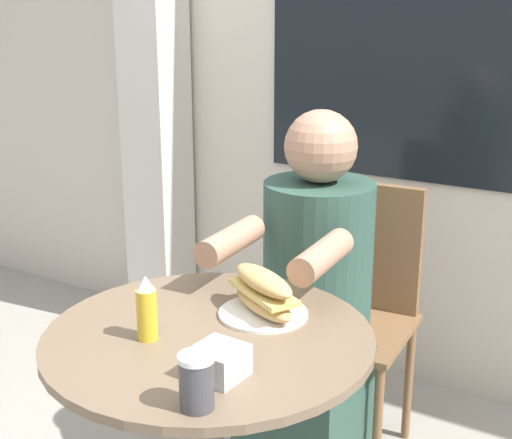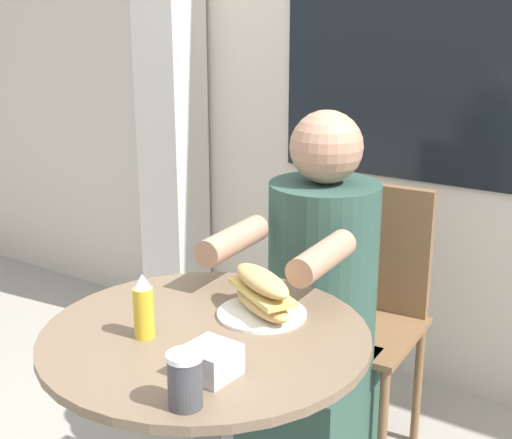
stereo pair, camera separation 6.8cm
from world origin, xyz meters
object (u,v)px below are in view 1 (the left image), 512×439
at_px(diner_chair, 358,294).
at_px(sandwich_on_plate, 263,296).
at_px(condiment_bottle, 147,309).
at_px(seated_diner, 311,340).
at_px(drink_cup, 197,381).
at_px(cafe_table, 210,417).

bearing_deg(diner_chair, sandwich_on_plate, 92.29).
height_order(diner_chair, condiment_bottle, condiment_bottle).
bearing_deg(diner_chair, seated_diner, 87.60).
distance_m(seated_diner, condiment_bottle, 0.69).
bearing_deg(seated_diner, drink_cup, 98.38).
distance_m(diner_chair, drink_cup, 1.16).
bearing_deg(drink_cup, condiment_bottle, 146.35).
bearing_deg(diner_chair, condiment_bottle, 82.16).
xyz_separation_m(cafe_table, sandwich_on_plate, (0.05, 0.14, 0.25)).
bearing_deg(cafe_table, drink_cup, -58.92).
distance_m(seated_diner, drink_cup, 0.84).
bearing_deg(condiment_bottle, seated_diner, 82.85).
xyz_separation_m(diner_chair, drink_cup, (0.17, -1.11, 0.28)).
bearing_deg(diner_chair, cafe_table, 87.84).
xyz_separation_m(cafe_table, seated_diner, (-0.02, 0.52, -0.04)).
bearing_deg(cafe_table, condiment_bottle, -136.72).
distance_m(cafe_table, seated_diner, 0.52).
relative_size(cafe_table, condiment_bottle, 5.39).
bearing_deg(diner_chair, drink_cup, 95.10).
bearing_deg(sandwich_on_plate, condiment_bottle, -122.89).
bearing_deg(seated_diner, cafe_table, 88.00).
bearing_deg(seated_diner, condiment_bottle, 79.10).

